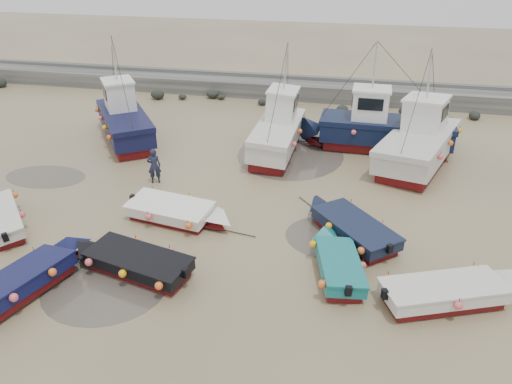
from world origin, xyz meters
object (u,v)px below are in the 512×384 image
dinghy_6 (350,224)px  cabin_boat_1 (278,128)px  dinghy_3 (454,291)px  dinghy_0 (1,214)px  dinghy_2 (336,260)px  cabin_boat_0 (123,118)px  dinghy_1 (27,277)px  cabin_boat_3 (422,140)px  person (156,182)px  dinghy_5 (178,210)px  cabin_boat_2 (375,128)px  dinghy_4 (131,259)px

dinghy_6 → cabin_boat_1: size_ratio=0.55×
dinghy_3 → dinghy_0: bearing=-116.2°
dinghy_2 → cabin_boat_0: bearing=127.4°
dinghy_1 → dinghy_2: bearing=34.2°
cabin_boat_3 → person: 14.71m
dinghy_5 → dinghy_6: size_ratio=1.14×
cabin_boat_2 → dinghy_0: bearing=129.3°
dinghy_5 → person: size_ratio=3.25×
dinghy_6 → dinghy_5: bearing=142.4°
dinghy_4 → cabin_boat_3: cabin_boat_3 is taller
dinghy_0 → person: (4.95, 5.44, -0.54)m
cabin_boat_1 → cabin_boat_2: 5.75m
dinghy_4 → person: (-2.09, 7.36, -0.54)m
cabin_boat_0 → cabin_boat_1: (9.72, 0.12, 0.01)m
dinghy_5 → cabin_boat_1: bearing=172.1°
dinghy_1 → dinghy_4: bearing=47.2°
dinghy_0 → person: bearing=4.6°
dinghy_0 → cabin_boat_3: 21.55m
dinghy_6 → person: (-10.05, 3.04, -0.54)m
dinghy_0 → dinghy_3: same height
dinghy_2 → cabin_boat_1: bearing=96.9°
dinghy_5 → cabin_boat_2: bearing=151.1°
dinghy_1 → person: (1.07, 9.21, -0.54)m
dinghy_6 → cabin_boat_1: (-4.64, 8.71, 0.82)m
dinghy_5 → cabin_boat_3: (11.02, 9.07, 0.79)m
dinghy_3 → dinghy_6: size_ratio=1.19×
dinghy_3 → cabin_boat_2: bearing=169.3°
dinghy_1 → cabin_boat_3: cabin_boat_3 is taller
dinghy_2 → person: dinghy_2 is taller
dinghy_3 → person: (-13.78, 6.76, -0.54)m
dinghy_5 → person: bearing=-134.4°
cabin_boat_0 → cabin_boat_2: (15.28, 1.57, -0.03)m
dinghy_1 → dinghy_3: same height
dinghy_4 → dinghy_5: bearing=7.6°
dinghy_0 → cabin_boat_2: bearing=-4.8°
dinghy_2 → dinghy_6: size_ratio=1.01×
person → dinghy_4: bearing=82.1°
dinghy_4 → dinghy_5: same height
cabin_boat_1 → person: 7.95m
dinghy_3 → person: bearing=-138.3°
cabin_boat_1 → dinghy_0: bearing=-132.1°
dinghy_3 → cabin_boat_3: cabin_boat_3 is taller
person → cabin_boat_2: bearing=-170.7°
dinghy_2 → dinghy_5: 7.56m
cabin_boat_0 → cabin_boat_1: same height
dinghy_0 → dinghy_6: (15.00, 2.39, 0.00)m
dinghy_0 → cabin_boat_1: 15.21m
dinghy_2 → dinghy_3: (4.08, -0.92, -0.02)m
dinghy_1 → cabin_boat_0: bearing=119.2°
dinghy_0 → cabin_boat_2: 20.29m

